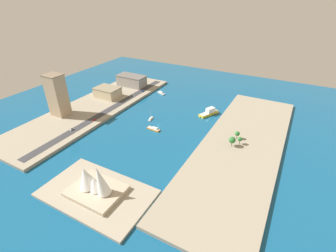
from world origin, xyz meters
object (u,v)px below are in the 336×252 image
traffic_light_waterfront (94,118)px  yacht_sleek_gray (161,93)px  water_taxi_orange (154,129)px  pickup_red (94,120)px  opera_landmark (94,184)px  van_white (72,129)px  sailboat_small_white (151,119)px  ferry_yellow_fast (209,112)px  sedan_silver (131,95)px  apartment_midrise_tan (57,95)px  office_block_beige (108,92)px  hatchback_blue (143,91)px  carpark_squat_concrete (132,81)px

traffic_light_waterfront → yacht_sleek_gray: bearing=-100.5°
water_taxi_orange → pickup_red: bearing=15.5°
water_taxi_orange → opera_landmark: 99.38m
van_white → opera_landmark: size_ratio=0.11×
sailboat_small_white → van_white: (55.44, 63.18, 3.04)m
ferry_yellow_fast → sedan_silver: size_ratio=5.32×
sedan_silver → opera_landmark: 175.58m
apartment_midrise_tan → van_white: bearing=152.2°
van_white → pickup_red: bearing=-100.4°
sailboat_small_white → apartment_midrise_tan: size_ratio=0.26×
yacht_sleek_gray → van_white: size_ratio=3.35×
office_block_beige → hatchback_blue: 48.38m
apartment_midrise_tan → carpark_squat_concrete: (-16.38, -115.02, -15.76)m
apartment_midrise_tan → van_white: (-38.76, 20.39, -22.61)m
ferry_yellow_fast → office_block_beige: 136.14m
ferry_yellow_fast → van_white: bearing=44.2°
sailboat_small_white → carpark_squat_concrete: bearing=-42.9°
sailboat_small_white → opera_landmark: size_ratio=0.32×
apartment_midrise_tan → traffic_light_waterfront: apartment_midrise_tan is taller
apartment_midrise_tan → hatchback_blue: size_ratio=9.01×
sailboat_small_white → apartment_midrise_tan: (94.20, 42.79, 25.65)m
apartment_midrise_tan → hatchback_blue: bearing=-113.1°
pickup_red → hatchback_blue: bearing=-90.1°
apartment_midrise_tan → sedan_silver: bearing=-115.4°
sailboat_small_white → yacht_sleek_gray: bearing=-68.9°
carpark_squat_concrete → sedan_silver: (-22.42, 33.36, -6.86)m
opera_landmark → sailboat_small_white: bearing=-77.4°
yacht_sleek_gray → sedan_silver: size_ratio=2.87×
ferry_yellow_fast → traffic_light_waterfront: traffic_light_waterfront is taller
ferry_yellow_fast → opera_landmark: 162.15m
water_taxi_orange → sailboat_small_white: bearing=-50.0°
ferry_yellow_fast → apartment_midrise_tan: bearing=30.1°
ferry_yellow_fast → sedan_silver: (109.26, 4.19, 0.98)m
carpark_squat_concrete → pickup_red: carpark_squat_concrete is taller
hatchback_blue → office_block_beige: bearing=51.1°
sailboat_small_white → carpark_squat_concrete: 106.64m
sedan_silver → traffic_light_waterfront: size_ratio=0.79×
yacht_sleek_gray → traffic_light_waterfront: 111.76m
office_block_beige → pickup_red: 66.18m
yacht_sleek_gray → hatchback_blue: (22.68, 12.12, 2.77)m
office_block_beige → ferry_yellow_fast: bearing=-171.2°
sailboat_small_white → van_white: sailboat_small_white is taller
apartment_midrise_tan → opera_landmark: apartment_midrise_tan is taller
office_block_beige → traffic_light_waterfront: size_ratio=4.87×
ferry_yellow_fast → van_white: ferry_yellow_fast is taller
van_white → pickup_red: 27.29m
sedan_silver → opera_landmark: bearing=117.7°
sedan_silver → pickup_red: 75.37m
ferry_yellow_fast → water_taxi_orange: size_ratio=1.73×
sailboat_small_white → ferry_yellow_fast: size_ratio=0.45×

